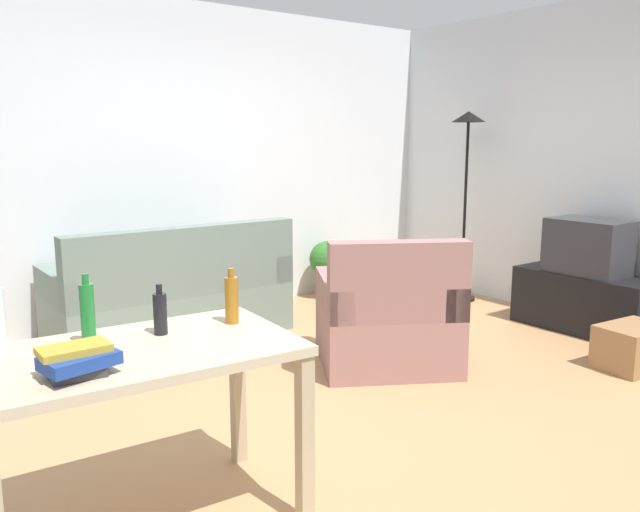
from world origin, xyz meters
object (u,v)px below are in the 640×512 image
armchair (388,321)px  storage_box (633,347)px  bottle_amber (232,299)px  bottle_green (88,313)px  book_stack (77,361)px  desk (139,375)px  torchiere_lamp (467,154)px  couch (173,300)px  tv (588,247)px  bottle_dark (160,313)px  potted_plant (328,265)px  tv_stand (584,302)px

armchair → storage_box: (1.32, -1.04, -0.17)m
storage_box → bottle_amber: 3.03m
bottle_green → book_stack: bottle_green is taller
desk → bottle_amber: bearing=14.7°
torchiere_lamp → bottle_amber: bearing=-154.2°
couch → storage_box: size_ratio=3.75×
tv → bottle_green: size_ratio=2.12×
torchiere_lamp → armchair: 2.35m
torchiere_lamp → desk: (-3.93, -1.76, -0.76)m
torchiere_lamp → desk: size_ratio=1.45×
storage_box → bottle_dark: 3.33m
armchair → book_stack: armchair is taller
couch → bottle_dark: 2.45m
bottle_dark → armchair: bearing=19.9°
torchiere_lamp → storage_box: size_ratio=3.77×
bottle_amber → couch: bearing=72.8°
armchair → storage_box: bearing=171.9°
torchiere_lamp → storage_box: 2.42m
desk → bottle_dark: 0.27m
book_stack → bottle_green: bearing=66.6°
torchiere_lamp → desk: 4.37m
tv → bottle_amber: bearing=96.3°
armchair → potted_plant: bearing=-85.0°
tv → bottle_green: bottle_green is taller
desk → bottle_green: bottle_green is taller
torchiere_lamp → armchair: torchiere_lamp is taller
tv_stand → desk: desk is taller
bottle_green → tv: bearing=4.5°
couch → desk: 2.59m
tv → potted_plant: tv is taller
couch → desk: (-1.14, -2.29, 0.34)m
bottle_dark → bottle_amber: 0.32m
armchair → tv: bearing=-160.1°
bottle_amber → bottle_green: bearing=173.5°
storage_box → bottle_green: bearing=173.8°
desk → armchair: bearing=25.6°
potted_plant → storage_box: potted_plant is taller
storage_box → book_stack: 3.71m
tv → desk: tv is taller
couch → bottle_green: size_ratio=6.37×
couch → torchiere_lamp: bearing=169.1°
desk → bottle_dark: (0.15, 0.12, 0.20)m
torchiere_lamp → bottle_amber: (-3.47, -1.67, -0.55)m
desk → bottle_green: (-0.13, 0.15, 0.24)m
couch → storage_box: 3.38m
storage_box → bottle_green: (-3.52, 0.38, 0.74)m
tv → torchiere_lamp: 1.47m
armchair → desk: bearing=51.8°
bottle_green → bottle_amber: 0.60m
potted_plant → bottle_dark: bearing=-138.1°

